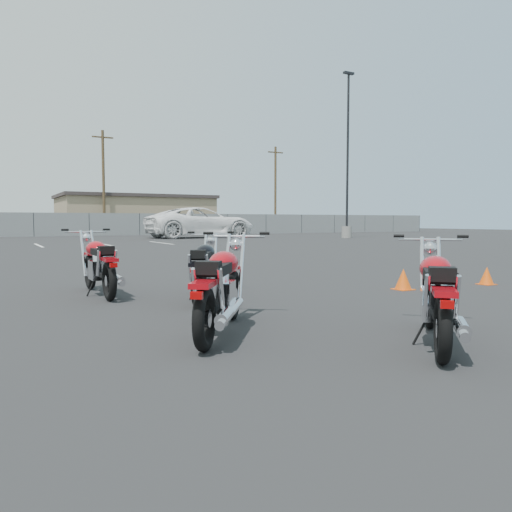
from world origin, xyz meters
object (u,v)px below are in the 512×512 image
motorcycle_second_black (204,269)px  white_van (201,214)px  motorcycle_third_red (221,289)px  motorcycle_front_red (99,265)px  motorcycle_rear_red (437,296)px

motorcycle_second_black → white_van: (10.50, 25.77, 1.22)m
motorcycle_third_red → motorcycle_second_black: bearing=71.6°
motorcycle_front_red → motorcycle_rear_red: 5.21m
motorcycle_second_black → white_van: 27.85m
motorcycle_third_red → white_van: (11.23, 27.97, 1.20)m
motorcycle_third_red → white_van: white_van is taller
white_van → motorcycle_rear_red: bearing=160.7°
white_van → motorcycle_second_black: bearing=156.7°
motorcycle_front_red → motorcycle_second_black: bearing=-43.0°
motorcycle_rear_red → motorcycle_third_red: bearing=139.6°
motorcycle_rear_red → white_van: (9.63, 29.33, 1.21)m
motorcycle_front_red → motorcycle_second_black: (1.27, -1.19, -0.02)m
motorcycle_third_red → motorcycle_rear_red: (1.60, -1.36, -0.01)m
motorcycle_front_red → motorcycle_second_black: size_ratio=1.10×
motorcycle_second_black → motorcycle_rear_red: motorcycle_rear_red is taller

